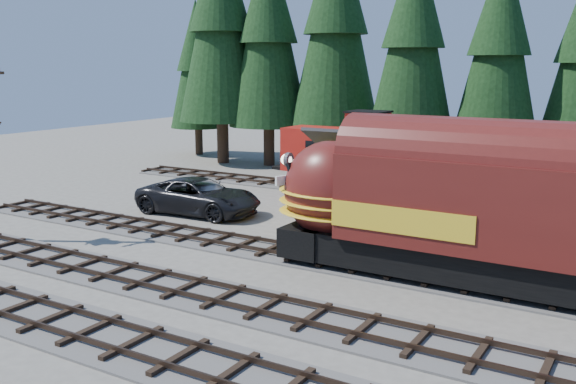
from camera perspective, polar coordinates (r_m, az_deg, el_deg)
The scene contains 7 objects.
ground at distance 22.80m, azimuth 5.99°, elevation -9.95°, with size 120.00×120.00×0.00m, color #6B665B.
track_spur at distance 42.62m, azimuth 4.12°, elevation 0.19°, with size 32.00×3.20×0.33m.
depot at distance 31.55m, azimuth 14.24°, elevation 1.31°, with size 12.80×7.00×5.30m.
locomotive at distance 24.60m, azimuth 16.97°, elevation -2.00°, with size 17.78×3.53×4.83m.
caboose at distance 41.60m, azimuth 5.93°, elevation 3.24°, with size 9.48×2.75×4.93m.
pickup_truck_a at distance 36.16m, azimuth -7.91°, elevation -0.38°, with size 3.29×7.14×1.98m, color black.
pickup_truck_b at distance 36.69m, azimuth -7.14°, elevation -0.48°, with size 2.27×5.59×1.62m, color #B0B3B8.
Camera 1 is at (8.90, -19.31, 8.22)m, focal length 40.00 mm.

